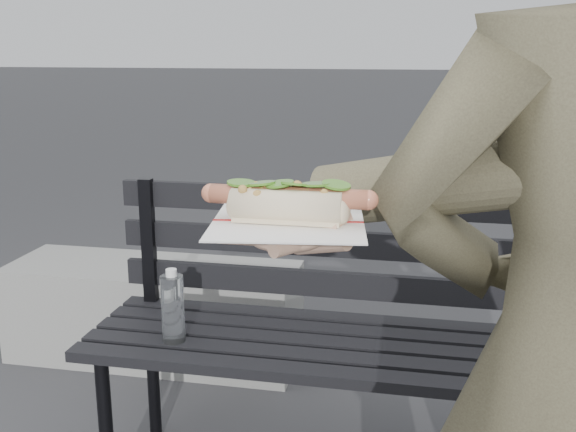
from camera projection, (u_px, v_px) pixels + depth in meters
name	position (u px, v px, depth m)	size (l,w,h in m)	color
park_bench	(350.00, 318.00, 1.92)	(1.50, 0.44, 0.88)	black
concrete_block	(154.00, 311.00, 2.82)	(1.20, 0.40, 0.40)	slate
held_hotdog	(445.00, 187.00, 0.86)	(0.63, 0.31, 0.20)	#413C2B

